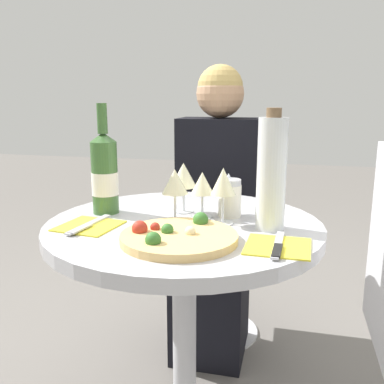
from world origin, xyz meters
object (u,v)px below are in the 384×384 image
(seated_diner, at_px, (215,222))
(pizza_large, at_px, (178,236))
(dining_table, at_px, (184,278))
(wine_bottle, at_px, (105,173))
(chair_behind_diner, at_px, (221,232))
(tall_carafe, at_px, (272,173))

(seated_diner, distance_m, pizza_large, 0.80)
(dining_table, bearing_deg, seated_diner, 91.87)
(pizza_large, bearing_deg, wine_bottle, 144.14)
(pizza_large, bearing_deg, dining_table, 99.33)
(dining_table, distance_m, chair_behind_diner, 0.76)
(tall_carafe, bearing_deg, chair_behind_diner, 108.64)
(pizza_large, distance_m, tall_carafe, 0.30)
(wine_bottle, bearing_deg, dining_table, -8.92)
(dining_table, height_order, seated_diner, seated_diner)
(chair_behind_diner, xyz_separation_m, seated_diner, (-0.00, -0.15, 0.09))
(dining_table, bearing_deg, wine_bottle, 171.08)
(dining_table, distance_m, tall_carafe, 0.40)
(seated_diner, bearing_deg, tall_carafe, 112.65)
(wine_bottle, bearing_deg, tall_carafe, -5.84)
(wine_bottle, xyz_separation_m, tall_carafe, (0.49, -0.05, 0.03))
(dining_table, relative_size, wine_bottle, 2.37)
(wine_bottle, relative_size, tall_carafe, 1.03)
(tall_carafe, bearing_deg, wine_bottle, 174.16)
(seated_diner, height_order, wine_bottle, seated_diner)
(chair_behind_diner, relative_size, seated_diner, 0.79)
(chair_behind_diner, distance_m, seated_diner, 0.17)
(wine_bottle, height_order, tall_carafe, wine_bottle)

